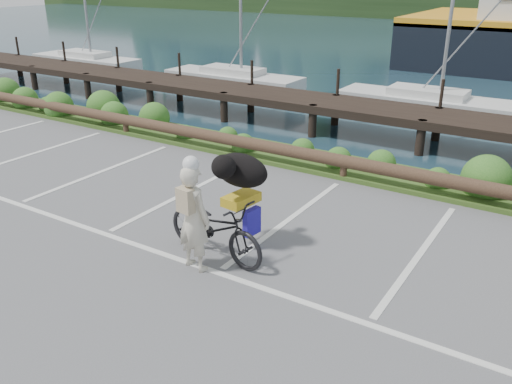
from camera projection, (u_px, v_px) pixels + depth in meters
ground at (232, 262)px, 9.12m from camera, size 72.00×72.00×0.00m
vegetation_strip at (355, 169)px, 13.24m from camera, size 34.00×1.60×0.10m
log_rail at (343, 179)px, 12.71m from camera, size 32.00×0.30×0.60m
bicycle at (215, 228)px, 9.11m from camera, size 2.16×1.00×1.09m
cyclist at (193, 218)px, 8.64m from camera, size 0.71×0.51×1.79m
dog at (241, 170)px, 9.26m from camera, size 0.64×1.09×0.60m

